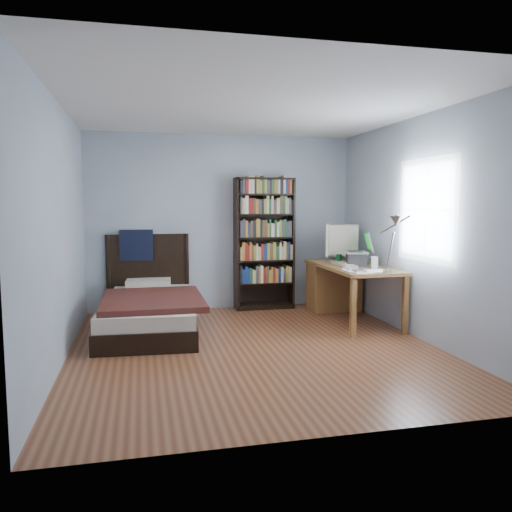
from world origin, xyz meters
name	(u,v)px	position (x,y,z in m)	size (l,w,h in m)	color
room	(257,230)	(0.03, 0.00, 1.25)	(4.20, 4.24, 2.50)	brown
desk	(338,283)	(1.50, 1.37, 0.42)	(0.75, 1.66, 0.73)	brown
crt_monitor	(341,240)	(1.55, 1.40, 1.02)	(0.59, 0.55, 0.51)	#BCB29C
laptop	(358,256)	(1.56, 0.86, 0.85)	(0.44, 0.42, 0.43)	#2D2D30
desk_lamp	(395,227)	(1.45, -0.28, 1.28)	(0.26, 0.57, 0.68)	#99999E
keyboard	(344,265)	(1.38, 0.88, 0.75)	(0.17, 0.44, 0.03)	#B7AF99
speaker	(374,263)	(1.58, 0.45, 0.81)	(0.08, 0.08, 0.16)	#99999C
soda_can	(339,259)	(1.40, 1.12, 0.79)	(0.07, 0.07, 0.13)	#083C18
mouse	(340,261)	(1.46, 1.21, 0.75)	(0.06, 0.11, 0.04)	silver
phone_silver	(347,268)	(1.29, 0.60, 0.74)	(0.05, 0.11, 0.02)	silver
phone_grey	(349,270)	(1.25, 0.42, 0.74)	(0.05, 0.10, 0.02)	#99999C
external_drive	(360,271)	(1.31, 0.27, 0.74)	(0.13, 0.13, 0.03)	#99999C
bookshelf	(264,243)	(0.58, 1.94, 0.95)	(0.85, 0.30, 1.89)	black
bed	(150,307)	(-1.06, 1.13, 0.25)	(1.22, 2.23, 1.16)	black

